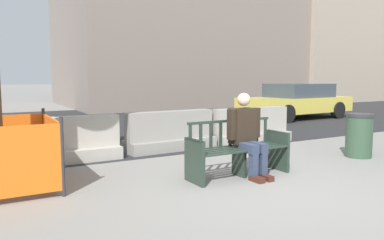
% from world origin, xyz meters
% --- Properties ---
extents(ground_plane, '(200.00, 200.00, 0.00)m').
position_xyz_m(ground_plane, '(0.00, 0.00, 0.00)').
color(ground_plane, gray).
extents(street_asphalt, '(120.00, 12.00, 0.01)m').
position_xyz_m(street_asphalt, '(0.00, 8.70, 0.00)').
color(street_asphalt, '#28282B').
rests_on(street_asphalt, ground).
extents(street_bench, '(1.70, 0.56, 0.88)m').
position_xyz_m(street_bench, '(0.01, 0.79, 0.40)').
color(street_bench, '#28382D').
rests_on(street_bench, ground).
extents(seated_person, '(0.58, 0.73, 1.31)m').
position_xyz_m(seated_person, '(0.13, 0.73, 0.69)').
color(seated_person, '#2D2319').
rests_on(seated_person, ground).
extents(jersey_barrier_centre, '(2.03, 0.77, 0.84)m').
position_xyz_m(jersey_barrier_centre, '(0.06, 3.29, 0.34)').
color(jersey_barrier_centre, gray).
rests_on(jersey_barrier_centre, ground).
extents(jersey_barrier_left, '(2.01, 0.70, 0.84)m').
position_xyz_m(jersey_barrier_left, '(-2.16, 3.19, 0.34)').
color(jersey_barrier_left, '#ADA89E').
rests_on(jersey_barrier_left, ground).
extents(jersey_barrier_right, '(2.01, 0.71, 0.84)m').
position_xyz_m(jersey_barrier_right, '(2.15, 3.15, 0.34)').
color(jersey_barrier_right, '#9E998E').
rests_on(jersey_barrier_right, ground).
extents(car_taxi_near, '(4.62, 2.18, 1.34)m').
position_xyz_m(car_taxi_near, '(7.13, 6.63, 0.68)').
color(car_taxi_near, '#DBC64C').
rests_on(car_taxi_near, ground).
extents(trash_bin, '(0.52, 0.52, 0.86)m').
position_xyz_m(trash_bin, '(2.95, 0.78, 0.43)').
color(trash_bin, '#334C38').
rests_on(trash_bin, ground).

